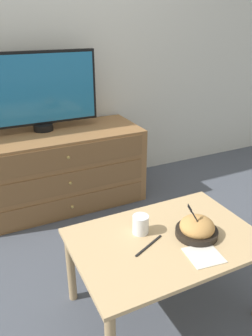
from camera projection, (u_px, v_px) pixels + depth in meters
The scene contains 9 objects.
ground_plane at pixel (43, 189), 2.97m from camera, with size 12.00×12.00×0.00m, color #474C56.
wall_back at pixel (24, 34), 2.45m from camera, with size 12.00×0.05×2.60m.
dresser at pixel (60, 169), 2.63m from camera, with size 1.29×0.56×0.61m.
tv at pixel (39, 91), 2.43m from camera, with size 0.88×0.15×0.59m.
coffee_table at pixel (165, 249), 1.60m from camera, with size 0.89×0.60×0.45m.
takeout_bowl at pixel (197, 228), 1.58m from camera, with size 0.21×0.21×0.18m.
drink_cup at pixel (141, 225), 1.60m from camera, with size 0.08×0.08×0.09m.
napkin at pixel (204, 255), 1.46m from camera, with size 0.17×0.17×0.00m.
knife at pixel (149, 246), 1.52m from camera, with size 0.18×0.09×0.01m.
Camera 1 is at (-0.46, -2.69, 1.41)m, focal length 35.00 mm.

